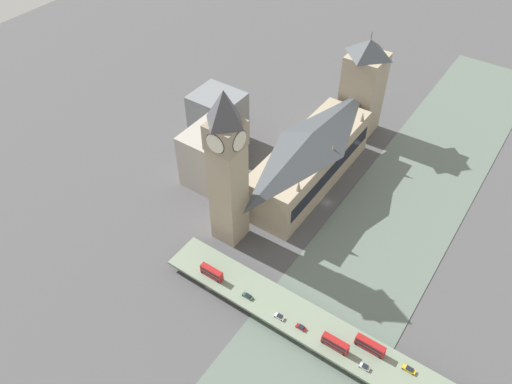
{
  "coord_description": "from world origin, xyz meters",
  "views": [
    {
      "loc": [
        -68.9,
        159.93,
        170.23
      ],
      "look_at": [
        19.61,
        31.87,
        21.41
      ],
      "focal_mm": 35.0,
      "sensor_mm": 36.0,
      "label": 1
    }
  ],
  "objects_px": {
    "double_decker_bus_rear": "(212,272)",
    "car_southbound_mid": "(409,369)",
    "parliament_hall": "(310,158)",
    "clock_tower": "(227,165)",
    "double_decker_bus_lead": "(370,345)",
    "car_northbound_mid": "(301,327)",
    "car_northbound_tail": "(248,296)",
    "road_bridge": "(319,330)",
    "car_southbound_tail": "(365,367)",
    "double_decker_bus_mid": "(335,343)",
    "victoria_tower": "(363,87)",
    "car_southbound_lead": "(280,317)"
  },
  "relations": [
    {
      "from": "double_decker_bus_rear",
      "to": "car_southbound_mid",
      "type": "distance_m",
      "value": 82.18
    },
    {
      "from": "parliament_hall",
      "to": "clock_tower",
      "type": "bearing_deg",
      "value": 77.67
    },
    {
      "from": "double_decker_bus_lead",
      "to": "car_northbound_mid",
      "type": "bearing_deg",
      "value": 15.13
    },
    {
      "from": "parliament_hall",
      "to": "double_decker_bus_rear",
      "type": "distance_m",
      "value": 77.03
    },
    {
      "from": "clock_tower",
      "to": "car_southbound_mid",
      "type": "bearing_deg",
      "value": 168.45
    },
    {
      "from": "double_decker_bus_rear",
      "to": "car_northbound_tail",
      "type": "xyz_separation_m",
      "value": [
        -17.84,
        -0.07,
        -2.02
      ]
    },
    {
      "from": "clock_tower",
      "to": "double_decker_bus_rear",
      "type": "height_order",
      "value": "clock_tower"
    },
    {
      "from": "parliament_hall",
      "to": "car_southbound_mid",
      "type": "height_order",
      "value": "parliament_hall"
    },
    {
      "from": "double_decker_bus_rear",
      "to": "car_northbound_mid",
      "type": "relative_size",
      "value": 2.56
    },
    {
      "from": "road_bridge",
      "to": "car_southbound_tail",
      "type": "height_order",
      "value": "car_southbound_tail"
    },
    {
      "from": "double_decker_bus_rear",
      "to": "car_northbound_mid",
      "type": "bearing_deg",
      "value": -179.85
    },
    {
      "from": "clock_tower",
      "to": "double_decker_bus_mid",
      "type": "height_order",
      "value": "clock_tower"
    },
    {
      "from": "car_northbound_tail",
      "to": "victoria_tower",
      "type": "bearing_deg",
      "value": -82.58
    },
    {
      "from": "road_bridge",
      "to": "car_northbound_mid",
      "type": "bearing_deg",
      "value": 30.98
    },
    {
      "from": "car_northbound_mid",
      "to": "car_southbound_mid",
      "type": "height_order",
      "value": "car_southbound_mid"
    },
    {
      "from": "car_northbound_mid",
      "to": "car_northbound_tail",
      "type": "relative_size",
      "value": 0.87
    },
    {
      "from": "clock_tower",
      "to": "car_southbound_tail",
      "type": "relative_size",
      "value": 19.66
    },
    {
      "from": "parliament_hall",
      "to": "road_bridge",
      "type": "distance_m",
      "value": 87.65
    },
    {
      "from": "clock_tower",
      "to": "victoria_tower",
      "type": "height_order",
      "value": "clock_tower"
    },
    {
      "from": "double_decker_bus_mid",
      "to": "car_northbound_mid",
      "type": "relative_size",
      "value": 2.61
    },
    {
      "from": "clock_tower",
      "to": "parliament_hall",
      "type": "bearing_deg",
      "value": -102.33
    },
    {
      "from": "clock_tower",
      "to": "double_decker_bus_lead",
      "type": "relative_size",
      "value": 6.69
    },
    {
      "from": "double_decker_bus_lead",
      "to": "victoria_tower",
      "type": "bearing_deg",
      "value": -61.89
    },
    {
      "from": "double_decker_bus_lead",
      "to": "parliament_hall",
      "type": "bearing_deg",
      "value": -46.61
    },
    {
      "from": "clock_tower",
      "to": "car_northbound_mid",
      "type": "distance_m",
      "value": 68.47
    },
    {
      "from": "road_bridge",
      "to": "car_northbound_mid",
      "type": "height_order",
      "value": "car_northbound_mid"
    },
    {
      "from": "car_southbound_mid",
      "to": "clock_tower",
      "type": "bearing_deg",
      "value": -11.55
    },
    {
      "from": "road_bridge",
      "to": "double_decker_bus_rear",
      "type": "xyz_separation_m",
      "value": [
        48.02,
        3.59,
        3.59
      ]
    },
    {
      "from": "double_decker_bus_mid",
      "to": "car_southbound_tail",
      "type": "xyz_separation_m",
      "value": [
        -12.47,
        1.07,
        -1.96
      ]
    },
    {
      "from": "clock_tower",
      "to": "car_southbound_tail",
      "type": "distance_m",
      "value": 90.55
    },
    {
      "from": "car_southbound_lead",
      "to": "clock_tower",
      "type": "bearing_deg",
      "value": -31.69
    },
    {
      "from": "double_decker_bus_lead",
      "to": "car_northbound_tail",
      "type": "relative_size",
      "value": 2.46
    },
    {
      "from": "car_southbound_mid",
      "to": "double_decker_bus_mid",
      "type": "bearing_deg",
      "value": 15.09
    },
    {
      "from": "double_decker_bus_mid",
      "to": "car_northbound_mid",
      "type": "bearing_deg",
      "value": 1.17
    },
    {
      "from": "car_northbound_tail",
      "to": "car_southbound_lead",
      "type": "distance_m",
      "value": 15.37
    },
    {
      "from": "double_decker_bus_lead",
      "to": "car_northbound_tail",
      "type": "xyz_separation_m",
      "value": [
        49.08,
        6.72,
        -1.94
      ]
    },
    {
      "from": "car_northbound_tail",
      "to": "car_southbound_mid",
      "type": "distance_m",
      "value": 64.4
    },
    {
      "from": "double_decker_bus_mid",
      "to": "car_northbound_tail",
      "type": "height_order",
      "value": "double_decker_bus_mid"
    },
    {
      "from": "victoria_tower",
      "to": "double_decker_bus_mid",
      "type": "height_order",
      "value": "victoria_tower"
    },
    {
      "from": "victoria_tower",
      "to": "car_southbound_lead",
      "type": "bearing_deg",
      "value": 103.85
    },
    {
      "from": "car_southbound_tail",
      "to": "double_decker_bus_lead",
      "type": "bearing_deg",
      "value": -76.59
    },
    {
      "from": "road_bridge",
      "to": "car_southbound_mid",
      "type": "relative_size",
      "value": 28.48
    },
    {
      "from": "double_decker_bus_lead",
      "to": "car_southbound_mid",
      "type": "xyz_separation_m",
      "value": [
        -14.91,
        -0.51,
        -1.9
      ]
    },
    {
      "from": "victoria_tower",
      "to": "double_decker_bus_mid",
      "type": "distance_m",
      "value": 142.78
    },
    {
      "from": "car_southbound_lead",
      "to": "car_southbound_tail",
      "type": "xyz_separation_m",
      "value": [
        -35.5,
        0.03,
        -0.03
      ]
    },
    {
      "from": "car_southbound_mid",
      "to": "victoria_tower",
      "type": "bearing_deg",
      "value": -56.68
    },
    {
      "from": "road_bridge",
      "to": "double_decker_bus_rear",
      "type": "relative_size",
      "value": 13.28
    },
    {
      "from": "double_decker_bus_rear",
      "to": "car_northbound_tail",
      "type": "relative_size",
      "value": 2.22
    },
    {
      "from": "double_decker_bus_rear",
      "to": "car_northbound_mid",
      "type": "height_order",
      "value": "double_decker_bus_rear"
    },
    {
      "from": "double_decker_bus_lead",
      "to": "double_decker_bus_rear",
      "type": "xyz_separation_m",
      "value": [
        66.92,
        6.79,
        0.08
      ]
    }
  ]
}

